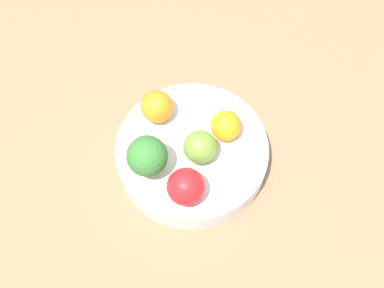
{
  "coord_description": "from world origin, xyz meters",
  "views": [
    {
      "loc": [
        0.04,
        -0.35,
        0.73
      ],
      "look_at": [
        0.0,
        0.0,
        0.07
      ],
      "focal_mm": 50.0,
      "sensor_mm": 36.0,
      "label": 1
    }
  ],
  "objects_px": {
    "apple_green": "(183,187)",
    "orange_back": "(157,107)",
    "apple_red": "(200,147)",
    "bowl": "(192,154)",
    "orange_front": "(226,126)",
    "broccoli": "(147,156)"
  },
  "relations": [
    {
      "from": "broccoli",
      "to": "orange_front",
      "type": "xyz_separation_m",
      "value": [
        0.1,
        0.07,
        -0.02
      ]
    },
    {
      "from": "broccoli",
      "to": "apple_green",
      "type": "bearing_deg",
      "value": -31.97
    },
    {
      "from": "broccoli",
      "to": "apple_red",
      "type": "height_order",
      "value": "broccoli"
    },
    {
      "from": "bowl",
      "to": "apple_red",
      "type": "bearing_deg",
      "value": -40.67
    },
    {
      "from": "orange_back",
      "to": "apple_green",
      "type": "bearing_deg",
      "value": -66.19
    },
    {
      "from": "bowl",
      "to": "apple_green",
      "type": "relative_size",
      "value": 4.26
    },
    {
      "from": "bowl",
      "to": "orange_front",
      "type": "xyz_separation_m",
      "value": [
        0.04,
        0.03,
        0.04
      ]
    },
    {
      "from": "apple_green",
      "to": "bowl",
      "type": "bearing_deg",
      "value": 87.42
    },
    {
      "from": "apple_green",
      "to": "apple_red",
      "type": "bearing_deg",
      "value": 75.77
    },
    {
      "from": "apple_green",
      "to": "orange_front",
      "type": "distance_m",
      "value": 0.11
    },
    {
      "from": "apple_green",
      "to": "orange_back",
      "type": "xyz_separation_m",
      "value": [
        -0.05,
        0.12,
        -0.0
      ]
    },
    {
      "from": "apple_red",
      "to": "apple_green",
      "type": "relative_size",
      "value": 0.92
    },
    {
      "from": "orange_front",
      "to": "apple_green",
      "type": "bearing_deg",
      "value": -115.37
    },
    {
      "from": "bowl",
      "to": "orange_front",
      "type": "distance_m",
      "value": 0.07
    },
    {
      "from": "bowl",
      "to": "apple_red",
      "type": "distance_m",
      "value": 0.05
    },
    {
      "from": "apple_green",
      "to": "orange_front",
      "type": "xyz_separation_m",
      "value": [
        0.05,
        0.1,
        -0.0
      ]
    },
    {
      "from": "broccoli",
      "to": "apple_green",
      "type": "xyz_separation_m",
      "value": [
        0.05,
        -0.03,
        -0.01
      ]
    },
    {
      "from": "orange_back",
      "to": "apple_red",
      "type": "bearing_deg",
      "value": -40.17
    },
    {
      "from": "broccoli",
      "to": "orange_back",
      "type": "distance_m",
      "value": 0.09
    },
    {
      "from": "bowl",
      "to": "orange_front",
      "type": "bearing_deg",
      "value": 32.22
    },
    {
      "from": "apple_red",
      "to": "orange_back",
      "type": "height_order",
      "value": "same"
    },
    {
      "from": "apple_red",
      "to": "orange_front",
      "type": "distance_m",
      "value": 0.05
    }
  ]
}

